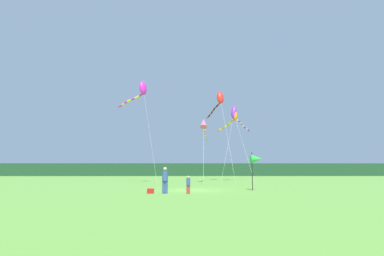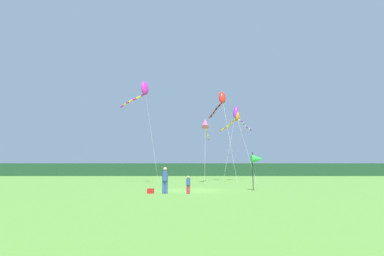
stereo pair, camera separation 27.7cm
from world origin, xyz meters
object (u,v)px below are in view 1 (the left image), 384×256
object	(u,v)px
kite_orange	(233,117)
kite_red	(219,100)
person_adult	(165,179)
kite_purple	(235,115)
kite_magenta	(141,90)
kite_rainbow	(204,125)
banner_flag_pole	(256,159)
cooler_box	(151,191)
person_child	(188,184)

from	to	relation	value
kite_orange	kite_red	bearing A→B (deg)	-154.57
person_adult	kite_purple	world-z (taller)	kite_purple
kite_purple	kite_red	size ratio (longest dim) A/B	0.85
kite_magenta	kite_red	size ratio (longest dim) A/B	0.99
kite_rainbow	kite_purple	bearing A→B (deg)	49.40
banner_flag_pole	kite_rainbow	xyz separation A→B (m)	(-3.43, 12.68, 4.27)
cooler_box	person_adult	bearing A→B (deg)	-3.16
kite_purple	kite_magenta	bearing A→B (deg)	-151.17
kite_magenta	kite_purple	size ratio (longest dim) A/B	1.16
person_child	banner_flag_pole	world-z (taller)	banner_flag_pole
person_adult	cooler_box	world-z (taller)	person_adult
kite_purple	kite_red	bearing A→B (deg)	-156.99
banner_flag_pole	kite_magenta	size ratio (longest dim) A/B	0.25
person_child	kite_purple	bearing A→B (deg)	73.43
person_child	kite_orange	bearing A→B (deg)	74.25
kite_magenta	cooler_box	bearing A→B (deg)	-78.85
banner_flag_pole	kite_red	distance (m)	18.79
banner_flag_pole	kite_red	xyz separation A→B (m)	(-1.23, 16.91, 8.11)
person_adult	kite_orange	size ratio (longest dim) A/B	0.18
kite_orange	kite_rainbow	xyz separation A→B (m)	(-4.11, -5.14, -1.80)
person_adult	banner_flag_pole	world-z (taller)	banner_flag_pole
kite_magenta	kite_purple	world-z (taller)	kite_magenta
person_child	kite_rainbow	distance (m)	17.09
kite_orange	person_child	bearing A→B (deg)	-105.75
person_child	kite_red	world-z (taller)	kite_red
person_child	cooler_box	xyz separation A→B (m)	(-2.54, 0.28, -0.50)
kite_orange	kite_magenta	bearing A→B (deg)	-150.63
kite_magenta	kite_red	distance (m)	10.87
person_child	kite_rainbow	xyz separation A→B (m)	(1.83, 15.90, 5.97)
kite_rainbow	cooler_box	bearing A→B (deg)	-105.62
kite_magenta	kite_rainbow	size ratio (longest dim) A/B	1.39
cooler_box	kite_magenta	size ratio (longest dim) A/B	0.04
banner_flag_pole	cooler_box	bearing A→B (deg)	-159.31
kite_red	kite_rainbow	xyz separation A→B (m)	(-2.19, -4.23, -3.84)
person_adult	person_child	size ratio (longest dim) A/B	1.49
kite_red	kite_rainbow	distance (m)	6.12
kite_orange	kite_rainbow	size ratio (longest dim) A/B	1.16
person_adult	kite_red	bearing A→B (deg)	74.31
banner_flag_pole	kite_red	size ratio (longest dim) A/B	0.25
person_child	kite_magenta	size ratio (longest dim) A/B	0.10
kite_purple	kite_red	xyz separation A→B (m)	(-2.25, -0.96, 1.81)
cooler_box	kite_rainbow	xyz separation A→B (m)	(4.37, 15.62, 6.47)
kite_purple	person_child	bearing A→B (deg)	-106.57
kite_magenta	kite_orange	distance (m)	13.14
kite_rainbow	kite_magenta	bearing A→B (deg)	-170.35
cooler_box	kite_orange	size ratio (longest dim) A/B	0.05
person_adult	cooler_box	bearing A→B (deg)	176.84
person_adult	kite_orange	distance (m)	23.35
cooler_box	kite_orange	xyz separation A→B (m)	(8.47, 20.76, 8.27)
banner_flag_pole	kite_purple	world-z (taller)	kite_purple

